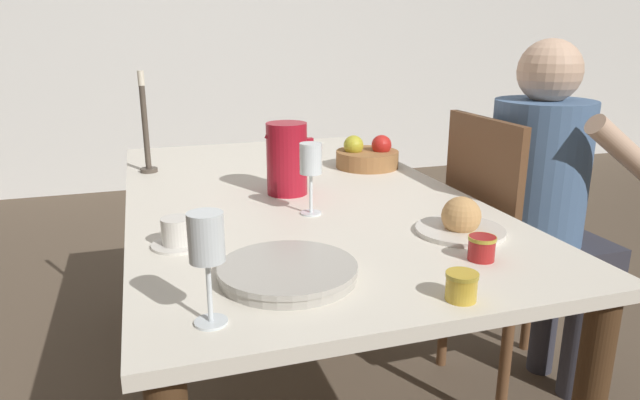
% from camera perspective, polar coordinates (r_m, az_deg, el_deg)
% --- Properties ---
extents(ground_plane, '(20.00, 20.00, 0.00)m').
position_cam_1_polar(ground_plane, '(2.08, -2.30, -18.95)').
color(ground_plane, brown).
extents(wall_back, '(10.00, 0.06, 2.60)m').
position_cam_1_polar(wall_back, '(4.67, -12.87, 17.24)').
color(wall_back, white).
rests_on(wall_back, ground_plane).
extents(dining_table, '(0.99, 1.74, 0.73)m').
position_cam_1_polar(dining_table, '(1.79, -2.54, -2.08)').
color(dining_table, silver).
rests_on(dining_table, ground_plane).
extents(chair_person_side, '(0.42, 0.42, 0.96)m').
position_cam_1_polar(chair_person_side, '(1.98, 18.21, -5.09)').
color(chair_person_side, brown).
rests_on(chair_person_side, ground_plane).
extents(person_seated, '(0.39, 0.41, 1.19)m').
position_cam_1_polar(person_seated, '(1.94, 21.63, 0.41)').
color(person_seated, '#33333D').
rests_on(person_seated, ground_plane).
extents(red_pitcher, '(0.15, 0.12, 0.22)m').
position_cam_1_polar(red_pitcher, '(1.73, -3.34, 4.20)').
color(red_pitcher, '#A31423').
rests_on(red_pitcher, dining_table).
extents(wine_glass_water, '(0.06, 0.06, 0.20)m').
position_cam_1_polar(wine_glass_water, '(1.52, -0.93, 3.80)').
color(wine_glass_water, white).
rests_on(wine_glass_water, dining_table).
extents(wine_glass_juice, '(0.06, 0.06, 0.20)m').
position_cam_1_polar(wine_glass_juice, '(0.95, -11.28, -4.36)').
color(wine_glass_juice, white).
rests_on(wine_glass_juice, dining_table).
extents(teacup_near_person, '(0.12, 0.12, 0.07)m').
position_cam_1_polar(teacup_near_person, '(1.36, -14.06, -3.33)').
color(teacup_near_person, silver).
rests_on(teacup_near_person, dining_table).
extents(serving_tray, '(0.28, 0.28, 0.03)m').
position_cam_1_polar(serving_tray, '(1.15, -3.24, -7.18)').
color(serving_tray, '#B7B2A8').
rests_on(serving_tray, dining_table).
extents(bread_plate, '(0.22, 0.22, 0.10)m').
position_cam_1_polar(bread_plate, '(1.45, 13.90, -2.12)').
color(bread_plate, silver).
rests_on(bread_plate, dining_table).
extents(jam_jar_amber, '(0.06, 0.06, 0.05)m').
position_cam_1_polar(jam_jar_amber, '(1.29, 15.87, -4.52)').
color(jam_jar_amber, '#A81E1E').
rests_on(jam_jar_amber, dining_table).
extents(jam_jar_red, '(0.06, 0.06, 0.05)m').
position_cam_1_polar(jam_jar_red, '(1.09, 13.97, -8.23)').
color(jam_jar_red, gold).
rests_on(jam_jar_red, dining_table).
extents(fruit_bowl, '(0.23, 0.23, 0.12)m').
position_cam_1_polar(fruit_bowl, '(2.10, 4.74, 4.37)').
color(fruit_bowl, '#9E6B3D').
rests_on(fruit_bowl, dining_table).
extents(candlestick_tall, '(0.06, 0.06, 0.35)m').
position_cam_1_polar(candlestick_tall, '(2.09, -17.03, 6.42)').
color(candlestick_tall, '#4C4238').
rests_on(candlestick_tall, dining_table).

